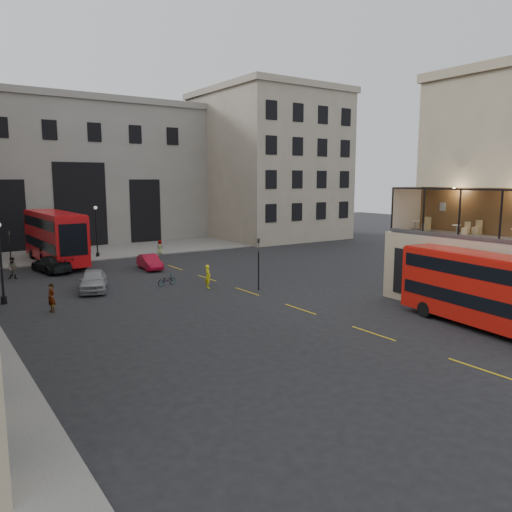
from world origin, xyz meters
TOP-DOWN VIEW (x-y plane):
  - ground at (0.00, 0.00)m, footprint 140.00×140.00m
  - host_building_main at (9.95, 0.00)m, footprint 7.26×11.40m
  - host_frontage at (6.50, 0.00)m, footprint 3.00×11.00m
  - cafe_floor at (6.50, 0.00)m, footprint 3.00×10.00m
  - gateway at (-5.00, 47.99)m, footprint 35.00×10.60m
  - building_right at (20.00, 39.97)m, footprint 16.60×18.60m
  - pavement_far at (-6.00, 38.00)m, footprint 40.00×12.00m
  - traffic_light_near at (-1.00, 12.00)m, footprint 0.16×0.20m
  - traffic_light_far at (-15.00, 28.00)m, footprint 0.16×0.20m
  - street_lamp_a at (-17.00, 18.00)m, footprint 0.36×0.36m
  - street_lamp_b at (-6.00, 34.00)m, footprint 0.36×0.36m
  - bus_near at (3.50, -2.88)m, footprint 3.60×10.41m
  - bus_far at (-10.49, 32.30)m, footprint 3.12×12.52m
  - car_a at (-11.04, 18.52)m, footprint 3.27×4.93m
  - car_b at (-4.21, 24.56)m, footprint 1.80×4.11m
  - car_c at (-11.83, 27.98)m, footprint 2.85×5.34m
  - bicycle at (-5.86, 17.30)m, footprint 1.63×0.82m
  - cyclist at (-3.74, 14.65)m, footprint 0.54×0.71m
  - pedestrian_a at (-15.08, 26.66)m, footprint 1.05×0.95m
  - pedestrian_b at (-11.79, 31.79)m, footprint 1.11×1.27m
  - pedestrian_c at (-5.93, 37.17)m, footprint 1.14×0.72m
  - pedestrian_d at (0.14, 32.19)m, footprint 0.90×0.91m
  - pedestrian_e at (-14.90, 14.06)m, footprint 0.57×0.73m
  - cafe_table_mid at (5.94, 0.76)m, footprint 0.53×0.53m
  - cafe_table_far at (5.99, 3.83)m, footprint 0.56×0.56m
  - cafe_chair_b at (7.48, 0.35)m, footprint 0.45×0.45m
  - cafe_chair_c at (7.11, 0.87)m, footprint 0.40×0.40m
  - cafe_chair_d at (7.13, 3.82)m, footprint 0.52×0.52m

SIDE VIEW (x-z plane):
  - ground at x=0.00m, z-range 0.00..0.00m
  - pavement_far at x=-6.00m, z-range 0.00..0.12m
  - bicycle at x=-5.86m, z-range 0.00..0.82m
  - car_b at x=-4.21m, z-range 0.00..1.31m
  - car_c at x=-11.83m, z-range 0.00..1.47m
  - car_a at x=-11.04m, z-range 0.00..1.56m
  - pedestrian_d at x=0.14m, z-range 0.00..1.58m
  - pedestrian_b at x=-11.79m, z-range 0.00..1.70m
  - cyclist at x=-3.74m, z-range 0.00..1.76m
  - pedestrian_e at x=-14.90m, z-range 0.00..1.77m
  - pedestrian_a at x=-15.08m, z-range 0.00..1.78m
  - pedestrian_c at x=-5.93m, z-range 0.00..1.80m
  - host_frontage at x=6.50m, z-range 0.00..4.50m
  - bus_near at x=3.50m, z-range 0.25..4.32m
  - street_lamp_a at x=-17.00m, z-range -0.27..5.06m
  - street_lamp_b at x=-6.00m, z-range -0.27..5.06m
  - traffic_light_near at x=-1.00m, z-range 0.52..4.32m
  - traffic_light_far at x=-15.00m, z-range 0.52..4.32m
  - bus_far at x=-10.49m, z-range 0.31..5.28m
  - cafe_floor at x=6.50m, z-range 4.50..4.60m
  - cafe_chair_c at x=7.11m, z-range 4.45..5.23m
  - cafe_chair_d at x=7.13m, z-range 4.42..5.33m
  - cafe_chair_b at x=7.48m, z-range 4.42..5.33m
  - cafe_table_mid at x=5.94m, z-range 4.71..5.37m
  - cafe_table_far at x=5.99m, z-range 4.71..5.42m
  - host_building_main at x=9.95m, z-range 0.24..15.34m
  - gateway at x=-5.00m, z-range 0.39..18.39m
  - building_right at x=20.00m, z-range 0.39..20.39m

